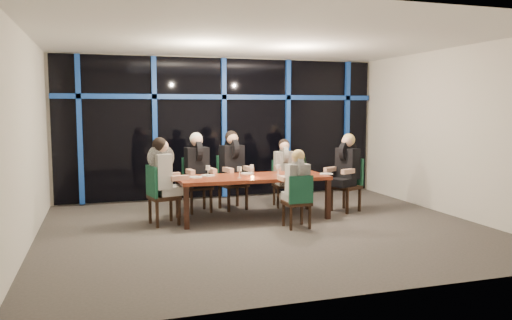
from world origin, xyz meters
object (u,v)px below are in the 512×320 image
object	(u,v)px
chair_far_mid	(231,179)
diner_end_right	(346,161)
chair_end_right	(349,181)
chair_near_mid	(298,199)
dining_table	(253,180)
water_pitcher	(295,170)
chair_far_left	(196,181)
diner_near_mid	(297,177)
chair_far_right	(283,180)
wine_bottle	(305,167)
diner_end_left	(163,168)
chair_end_left	(159,192)
diner_far_left	(197,161)
diner_far_mid	(233,158)
diner_far_right	(284,163)

from	to	relation	value
chair_far_mid	diner_end_right	size ratio (longest dim) A/B	1.06
chair_end_right	chair_near_mid	xyz separation A→B (m)	(-1.44, -1.03, -0.07)
chair_far_mid	chair_near_mid	distance (m)	2.00
dining_table	diner_end_right	xyz separation A→B (m)	(1.84, 0.05, 0.27)
dining_table	water_pitcher	world-z (taller)	water_pitcher
chair_far_left	diner_near_mid	distance (m)	2.21
chair_far_right	wine_bottle	xyz separation A→B (m)	(0.06, -0.94, 0.37)
diner_end_left	water_pitcher	bearing A→B (deg)	-107.81
water_pitcher	diner_end_left	bearing A→B (deg)	-178.89
chair_end_left	chair_near_mid	world-z (taller)	chair_end_left
dining_table	wine_bottle	bearing A→B (deg)	-2.70
chair_far_mid	diner_end_left	world-z (taller)	diner_end_left
chair_near_mid	wine_bottle	size ratio (longest dim) A/B	2.75
diner_far_left	diner_end_right	bearing A→B (deg)	-23.99
diner_near_mid	water_pitcher	world-z (taller)	diner_near_mid
chair_end_right	water_pitcher	bearing A→B (deg)	-99.78
chair_far_right	diner_end_left	distance (m)	2.65
chair_end_left	water_pitcher	xyz separation A→B (m)	(2.33, -0.19, 0.29)
chair_far_mid	diner_far_mid	size ratio (longest dim) A/B	1.03
chair_far_mid	water_pitcher	size ratio (longest dim) A/B	5.26
chair_end_left	diner_end_left	world-z (taller)	diner_end_left
diner_far_left	diner_far_right	bearing A→B (deg)	-7.93
diner_end_right	wine_bottle	xyz separation A→B (m)	(-0.88, -0.10, -0.08)
diner_end_left	diner_near_mid	world-z (taller)	diner_end_left
wine_bottle	water_pitcher	xyz separation A→B (m)	(-0.27, -0.18, -0.02)
chair_end_left	chair_end_right	bearing A→B (deg)	-100.53
chair_far_mid	water_pitcher	distance (m)	1.48
diner_end_right	water_pitcher	size ratio (longest dim) A/B	4.97
chair_near_mid	diner_end_left	size ratio (longest dim) A/B	0.90
chair_far_mid	diner_far_right	size ratio (longest dim) A/B	1.16
dining_table	diner_far_left	world-z (taller)	diner_far_left
diner_far_right	water_pitcher	distance (m)	1.06
chair_far_left	diner_end_right	bearing A→B (deg)	-25.59
chair_far_right	chair_far_mid	bearing A→B (deg)	-177.32
dining_table	chair_far_left	world-z (taller)	chair_far_left
diner_end_left	wine_bottle	size ratio (longest dim) A/B	3.07
diner_end_right	diner_near_mid	size ratio (longest dim) A/B	1.14
chair_far_left	diner_far_mid	world-z (taller)	diner_far_mid
chair_far_left	chair_far_right	xyz separation A→B (m)	(1.74, -0.00, -0.06)
diner_end_left	diner_near_mid	xyz separation A→B (m)	(2.02, -0.85, -0.12)
chair_far_right	diner_end_left	size ratio (longest dim) A/B	0.94
chair_far_mid	chair_end_right	xyz separation A→B (m)	(2.07, -0.87, -0.02)
chair_end_right	water_pitcher	xyz separation A→B (m)	(-1.22, -0.31, 0.29)
diner_near_mid	diner_end_left	bearing A→B (deg)	-23.50
water_pitcher	diner_near_mid	bearing A→B (deg)	-102.40
diner_far_mid	diner_end_right	world-z (taller)	diner_far_mid
chair_far_right	diner_far_left	world-z (taller)	diner_far_left
diner_far_left	diner_far_right	xyz separation A→B (m)	(1.72, 0.01, -0.10)
chair_near_mid	diner_far_mid	world-z (taller)	diner_far_mid
chair_end_left	dining_table	bearing A→B (deg)	-101.30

